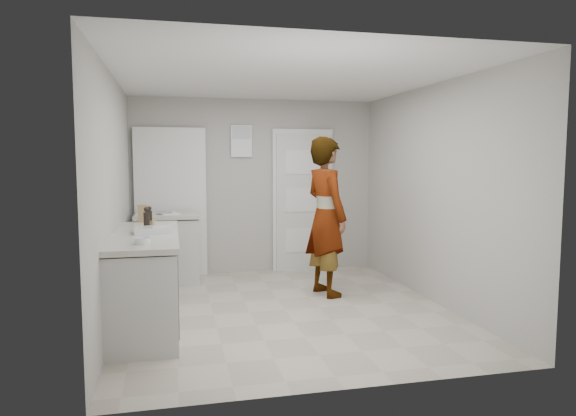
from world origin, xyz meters
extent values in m
plane|color=#AAA08F|center=(0.00, 0.00, 0.00)|extent=(4.00, 4.00, 0.00)
plane|color=#A29F99|center=(0.00, 2.00, 1.25)|extent=(3.50, 0.00, 3.50)
plane|color=#A29F99|center=(0.00, -2.00, 1.25)|extent=(3.50, 0.00, 3.50)
plane|color=#A29F99|center=(-1.75, 0.00, 1.25)|extent=(0.00, 4.00, 4.00)
plane|color=#A29F99|center=(1.75, 0.00, 1.25)|extent=(0.00, 4.00, 4.00)
plane|color=silver|center=(0.00, 0.00, 2.50)|extent=(4.00, 4.00, 0.00)
cube|color=silver|center=(0.70, 1.93, 1.00)|extent=(0.80, 0.05, 2.00)
cube|color=white|center=(0.70, 1.96, 1.03)|extent=(0.90, 0.04, 2.10)
sphere|color=gold|center=(1.03, 1.88, 0.95)|extent=(0.07, 0.07, 0.07)
cube|color=white|center=(-0.20, 1.97, 1.90)|extent=(0.30, 0.02, 0.45)
cube|color=black|center=(-1.20, 1.97, 1.02)|extent=(0.90, 0.05, 2.04)
cube|color=white|center=(-1.20, 1.94, 1.03)|extent=(0.98, 0.02, 2.10)
cube|color=beige|center=(-1.45, -0.20, 0.43)|extent=(0.60, 1.90, 0.86)
cube|color=black|center=(-1.45, -0.20, 0.04)|extent=(0.56, 1.86, 0.08)
cube|color=beige|center=(-1.45, -0.20, 0.90)|extent=(0.64, 1.96, 0.05)
cube|color=beige|center=(-1.25, 1.55, 0.43)|extent=(0.80, 0.55, 0.86)
cube|color=black|center=(-1.25, 1.55, 0.04)|extent=(0.75, 0.54, 0.08)
cube|color=beige|center=(-1.25, 1.55, 0.90)|extent=(0.84, 0.61, 0.05)
imported|color=silver|center=(0.63, 0.54, 0.96)|extent=(0.62, 0.79, 1.91)
cube|color=#A48052|center=(-1.50, 0.70, 1.02)|extent=(0.13, 0.09, 0.20)
cylinder|color=tan|center=(-1.38, 0.07, 0.97)|extent=(0.06, 0.06, 0.09)
cylinder|color=black|center=(-1.44, -0.01, 1.02)|extent=(0.06, 0.06, 0.19)
sphere|color=black|center=(-1.44, -0.01, 1.14)|extent=(0.05, 0.05, 0.05)
cylinder|color=black|center=(-1.41, 0.08, 1.02)|extent=(0.05, 0.05, 0.19)
sphere|color=black|center=(-1.41, 0.08, 1.14)|extent=(0.05, 0.05, 0.05)
cube|color=silver|center=(-1.38, -0.21, 0.96)|extent=(0.37, 0.28, 0.06)
cube|color=silver|center=(-1.38, -0.21, 0.95)|extent=(0.33, 0.24, 0.05)
cylinder|color=silver|center=(-1.44, -0.85, 0.95)|extent=(0.14, 0.14, 0.05)
sphere|color=white|center=(-1.46, -0.86, 0.95)|extent=(0.05, 0.05, 0.05)
sphere|color=white|center=(-1.42, -0.84, 0.95)|extent=(0.05, 0.05, 0.05)
cube|color=white|center=(-1.22, 1.56, 0.93)|extent=(0.30, 0.35, 0.01)
camera|label=1|loc=(-1.18, -5.36, 1.65)|focal=32.00mm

